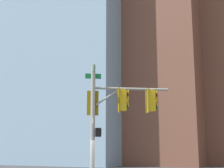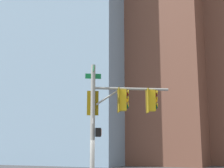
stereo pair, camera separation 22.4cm
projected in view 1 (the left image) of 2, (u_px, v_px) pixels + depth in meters
signal_pole_assembly at (112, 110)px, 15.90m from camera, size 3.49×2.53×6.04m
building_brick_midblock at (142, 33)px, 53.58m from camera, size 18.81×14.18×40.58m
building_brick_farside at (178, 39)px, 71.54m from camera, size 23.73×19.33×50.10m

